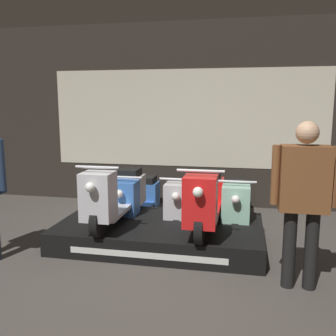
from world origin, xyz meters
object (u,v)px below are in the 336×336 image
(scooter_display_left, at_px, (117,195))
(person_right_browsing, at_px, (304,191))
(scooter_backrow_2, at_px, (236,204))
(scooter_backrow_0, at_px, (137,199))
(scooter_display_right, at_px, (206,199))
(scooter_backrow_1, at_px, (185,202))

(scooter_display_left, height_order, person_right_browsing, person_right_browsing)
(scooter_display_left, distance_m, scooter_backrow_2, 1.80)
(scooter_display_left, bearing_deg, scooter_backrow_0, 88.49)
(scooter_display_left, bearing_deg, scooter_display_right, 0.00)
(scooter_backrow_0, bearing_deg, person_right_browsing, -39.34)
(person_right_browsing, bearing_deg, scooter_backrow_1, 128.41)
(scooter_backrow_0, xyz_separation_m, scooter_backrow_1, (0.76, 0.00, 0.00))
(scooter_backrow_2, distance_m, person_right_browsing, 2.00)
(person_right_browsing, bearing_deg, scooter_backrow_0, 140.66)
(person_right_browsing, bearing_deg, scooter_display_right, 138.89)
(scooter_backrow_0, distance_m, scooter_backrow_2, 1.52)
(scooter_display_left, relative_size, scooter_backrow_1, 1.00)
(scooter_display_left, xyz_separation_m, scooter_backrow_0, (0.02, 0.89, -0.28))
(scooter_display_right, height_order, scooter_backrow_0, scooter_display_right)
(scooter_display_left, xyz_separation_m, scooter_display_right, (1.17, 0.00, 0.00))
(scooter_backrow_0, relative_size, scooter_backrow_2, 1.00)
(scooter_display_right, height_order, person_right_browsing, person_right_browsing)
(scooter_display_right, bearing_deg, scooter_display_left, 180.00)
(scooter_backrow_2, bearing_deg, scooter_backrow_1, 180.00)
(scooter_display_left, relative_size, scooter_backrow_0, 1.00)
(scooter_display_left, relative_size, scooter_display_right, 1.00)
(scooter_display_right, distance_m, person_right_browsing, 1.40)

